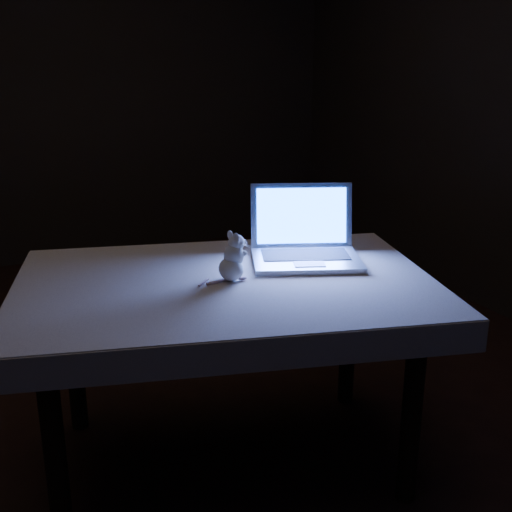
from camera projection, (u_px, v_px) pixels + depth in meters
name	position (u px, v px, depth m)	size (l,w,h in m)	color
floor	(142.00, 433.00, 2.60)	(5.00, 5.00, 0.00)	black
back_wall	(27.00, 79.00, 4.34)	(4.50, 0.04, 2.60)	black
table	(227.00, 374.00, 2.33)	(1.33, 0.86, 0.71)	black
tablecloth	(246.00, 292.00, 2.25)	(1.44, 0.96, 0.10)	beige
laptop	(307.00, 228.00, 2.36)	(0.40, 0.35, 0.27)	#ADADB2
plush_mouse	(231.00, 257.00, 2.19)	(0.12, 0.12, 0.17)	white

